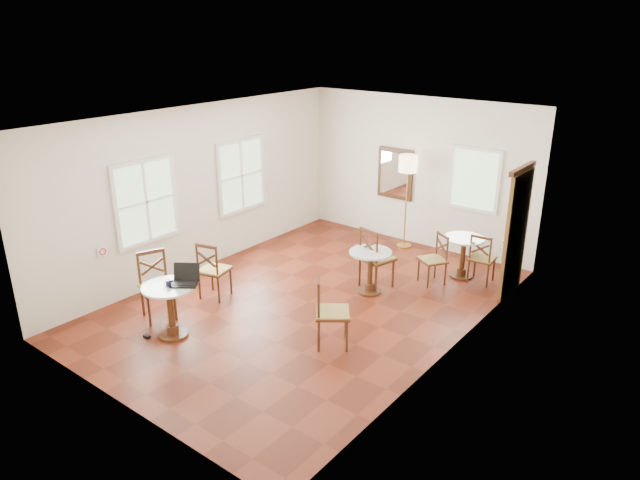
# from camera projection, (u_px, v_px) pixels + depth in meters

# --- Properties ---
(ground) EXTENTS (7.00, 7.00, 0.00)m
(ground) POSITION_uv_depth(u_px,v_px,m) (309.00, 302.00, 9.54)
(ground) COLOR #601F10
(ground) RESTS_ON ground
(room_shell) EXTENTS (5.02, 7.02, 3.01)m
(room_shell) POSITION_uv_depth(u_px,v_px,m) (316.00, 187.00, 9.11)
(room_shell) COLOR silver
(room_shell) RESTS_ON ground
(cafe_table_near) EXTENTS (0.77, 0.77, 0.81)m
(cafe_table_near) POSITION_uv_depth(u_px,v_px,m) (170.00, 305.00, 8.33)
(cafe_table_near) COLOR #472411
(cafe_table_near) RESTS_ON ground
(cafe_table_mid) EXTENTS (0.71, 0.71, 0.75)m
(cafe_table_mid) POSITION_uv_depth(u_px,v_px,m) (370.00, 267.00, 9.71)
(cafe_table_mid) COLOR #472411
(cafe_table_mid) RESTS_ON ground
(cafe_table_back) EXTENTS (0.72, 0.72, 0.76)m
(cafe_table_back) POSITION_uv_depth(u_px,v_px,m) (463.00, 253.00, 10.31)
(cafe_table_back) COLOR #472411
(cafe_table_back) RESTS_ON ground
(chair_near_a) EXTENTS (0.56, 0.56, 0.99)m
(chair_near_a) POSITION_uv_depth(u_px,v_px,m) (213.00, 270.00, 9.53)
(chair_near_a) COLOR #472411
(chair_near_a) RESTS_ON ground
(chair_near_b) EXTENTS (0.64, 0.64, 1.06)m
(chair_near_b) POSITION_uv_depth(u_px,v_px,m) (157.00, 286.00, 8.87)
(chair_near_b) COLOR #472411
(chair_near_b) RESTS_ON ground
(chair_mid_a) EXTENTS (0.60, 0.60, 1.08)m
(chair_mid_a) POSITION_uv_depth(u_px,v_px,m) (376.00, 258.00, 9.90)
(chair_mid_a) COLOR #472411
(chair_mid_a) RESTS_ON ground
(chair_mid_b) EXTENTS (0.67, 0.67, 1.04)m
(chair_mid_b) POSITION_uv_depth(u_px,v_px,m) (331.00, 312.00, 8.11)
(chair_mid_b) COLOR #472411
(chair_mid_b) RESTS_ON ground
(chair_back_a) EXTENTS (0.46, 0.46, 0.92)m
(chair_back_a) POSITION_uv_depth(u_px,v_px,m) (482.00, 258.00, 10.10)
(chair_back_a) COLOR #472411
(chair_back_a) RESTS_ON ground
(chair_back_b) EXTENTS (0.57, 0.57, 0.90)m
(chair_back_b) POSITION_uv_depth(u_px,v_px,m) (434.00, 259.00, 10.08)
(chair_back_b) COLOR #472411
(chair_back_b) RESTS_ON ground
(floor_lamp) EXTENTS (0.37, 0.37, 1.90)m
(floor_lamp) POSITION_uv_depth(u_px,v_px,m) (408.00, 170.00, 11.32)
(floor_lamp) COLOR #BF8C3F
(floor_lamp) RESTS_ON ground
(laptop) EXTENTS (0.49, 0.47, 0.27)m
(laptop) POSITION_uv_depth(u_px,v_px,m) (186.00, 279.00, 8.29)
(laptop) COLOR black
(laptop) RESTS_ON cafe_table_near
(mouse) EXTENTS (0.09, 0.07, 0.03)m
(mouse) POSITION_uv_depth(u_px,v_px,m) (172.00, 281.00, 8.33)
(mouse) COLOR black
(mouse) RESTS_ON cafe_table_near
(navy_mug) EXTENTS (0.11, 0.07, 0.08)m
(navy_mug) POSITION_uv_depth(u_px,v_px,m) (168.00, 283.00, 8.21)
(navy_mug) COLOR #101535
(navy_mug) RESTS_ON cafe_table_near
(water_glass) EXTENTS (0.06, 0.06, 0.09)m
(water_glass) POSITION_uv_depth(u_px,v_px,m) (166.00, 284.00, 8.17)
(water_glass) COLOR white
(water_glass) RESTS_ON cafe_table_near
(power_adapter) EXTENTS (0.11, 0.06, 0.04)m
(power_adapter) POSITION_uv_depth(u_px,v_px,m) (147.00, 336.00, 8.44)
(power_adapter) COLOR black
(power_adapter) RESTS_ON ground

